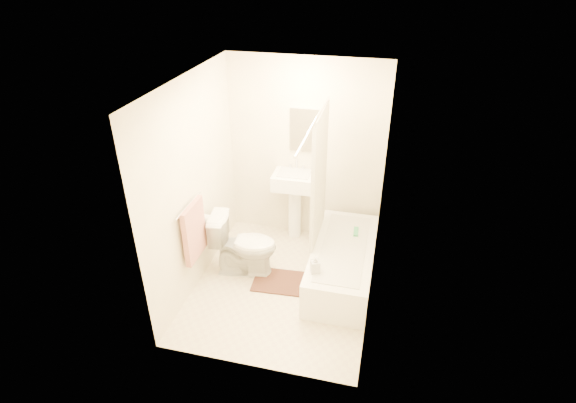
% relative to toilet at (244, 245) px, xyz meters
% --- Properties ---
extents(floor, '(2.40, 2.40, 0.00)m').
position_rel_toilet_xyz_m(floor, '(0.52, -0.16, -0.38)').
color(floor, beige).
rests_on(floor, ground).
extents(ceiling, '(2.40, 2.40, 0.00)m').
position_rel_toilet_xyz_m(ceiling, '(0.52, -0.16, 2.02)').
color(ceiling, white).
rests_on(ceiling, ground).
extents(wall_back, '(2.00, 0.02, 2.40)m').
position_rel_toilet_xyz_m(wall_back, '(0.52, 1.04, 0.82)').
color(wall_back, beige).
rests_on(wall_back, ground).
extents(wall_left, '(0.02, 2.40, 2.40)m').
position_rel_toilet_xyz_m(wall_left, '(-0.48, -0.16, 0.82)').
color(wall_left, beige).
rests_on(wall_left, ground).
extents(wall_right, '(0.02, 2.40, 2.40)m').
position_rel_toilet_xyz_m(wall_right, '(1.52, -0.16, 0.82)').
color(wall_right, beige).
rests_on(wall_right, ground).
extents(mirror, '(0.40, 0.03, 0.55)m').
position_rel_toilet_xyz_m(mirror, '(0.52, 1.02, 1.12)').
color(mirror, white).
rests_on(mirror, wall_back).
extents(curtain_rod, '(0.03, 1.70, 0.03)m').
position_rel_toilet_xyz_m(curtain_rod, '(0.82, -0.06, 1.62)').
color(curtain_rod, silver).
rests_on(curtain_rod, wall_back).
extents(shower_curtain, '(0.04, 0.80, 1.55)m').
position_rel_toilet_xyz_m(shower_curtain, '(0.82, 0.34, 0.84)').
color(shower_curtain, silver).
rests_on(shower_curtain, curtain_rod).
extents(towel_bar, '(0.02, 0.60, 0.02)m').
position_rel_toilet_xyz_m(towel_bar, '(-0.44, -0.41, 0.72)').
color(towel_bar, silver).
rests_on(towel_bar, wall_left).
extents(towel, '(0.06, 0.45, 0.66)m').
position_rel_toilet_xyz_m(towel, '(-0.41, -0.41, 0.40)').
color(towel, '#CC7266').
rests_on(towel, towel_bar).
extents(toilet_paper, '(0.11, 0.12, 0.12)m').
position_rel_toilet_xyz_m(toilet_paper, '(-0.41, -0.04, 0.32)').
color(toilet_paper, white).
rests_on(toilet_paper, wall_left).
extents(toilet, '(0.82, 0.52, 0.76)m').
position_rel_toilet_xyz_m(toilet, '(0.00, 0.00, 0.00)').
color(toilet, white).
rests_on(toilet, floor).
extents(sink, '(0.54, 0.44, 1.05)m').
position_rel_toilet_xyz_m(sink, '(0.41, 0.90, 0.14)').
color(sink, white).
rests_on(sink, floor).
extents(bathtub, '(0.70, 1.59, 0.45)m').
position_rel_toilet_xyz_m(bathtub, '(1.17, 0.14, -0.16)').
color(bathtub, white).
rests_on(bathtub, floor).
extents(bath_mat, '(0.63, 0.49, 0.02)m').
position_rel_toilet_xyz_m(bath_mat, '(0.45, -0.12, -0.37)').
color(bath_mat, '#553022').
rests_on(bath_mat, floor).
extents(soap_bottle, '(0.12, 0.12, 0.21)m').
position_rel_toilet_xyz_m(soap_bottle, '(0.93, -0.38, 0.17)').
color(soap_bottle, silver).
rests_on(soap_bottle, bathtub).
extents(scrub_brush, '(0.07, 0.19, 0.04)m').
position_rel_toilet_xyz_m(scrub_brush, '(1.27, 0.47, 0.09)').
color(scrub_brush, '#41AD68').
rests_on(scrub_brush, bathtub).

